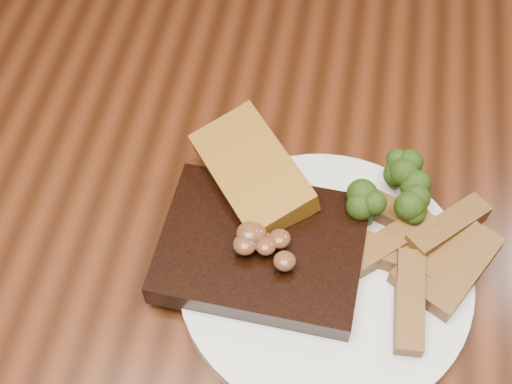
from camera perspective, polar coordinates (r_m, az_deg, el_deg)
dining_table at (r=0.74m, az=-0.74°, el=-5.87°), size 1.60×0.90×0.75m
plate at (r=0.63m, az=5.50°, el=-6.77°), size 0.28×0.28×0.01m
steak at (r=0.62m, az=0.44°, el=-4.54°), size 0.18×0.14×0.03m
steak_bone at (r=0.59m, az=-0.53°, el=-9.65°), size 0.13×0.02×0.02m
mushroom_pile at (r=0.59m, az=0.60°, el=-3.56°), size 0.06×0.06×0.03m
garlic_bread at (r=0.65m, az=-0.26°, el=0.57°), size 0.13×0.14×0.03m
potato_wedges at (r=0.62m, az=12.20°, el=-5.60°), size 0.11×0.11×0.02m
broccoli_cluster at (r=0.65m, az=11.27°, el=-0.44°), size 0.08×0.08×0.04m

